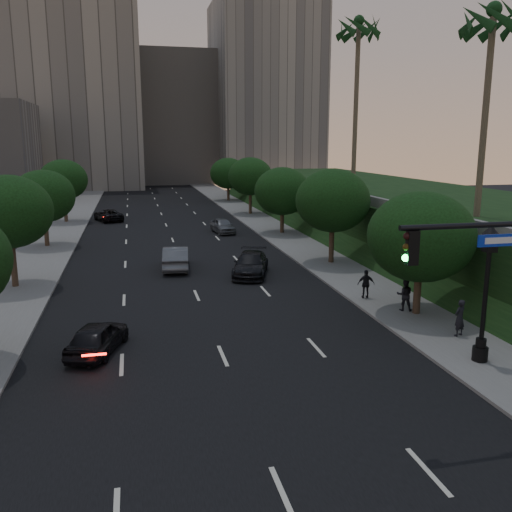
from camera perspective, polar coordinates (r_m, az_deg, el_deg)
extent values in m
plane|color=black|center=(17.99, -0.80, -16.46)|extent=(160.00, 160.00, 0.00)
cube|color=black|center=(46.39, -8.59, 1.23)|extent=(16.00, 140.00, 0.02)
cube|color=slate|center=(48.20, 3.65, 1.83)|extent=(4.50, 140.00, 0.15)
cube|color=slate|center=(46.78, -21.20, 0.72)|extent=(4.50, 140.00, 0.15)
cube|color=black|center=(50.72, 17.21, 4.02)|extent=(18.00, 90.00, 4.00)
cube|color=slate|center=(46.79, 8.27, 6.71)|extent=(0.35, 90.00, 0.70)
cube|color=gray|center=(108.26, -19.23, 15.30)|extent=(26.00, 20.00, 32.00)
cube|color=#9A958D|center=(117.92, -8.61, 14.03)|extent=(22.00, 18.00, 26.00)
cube|color=gray|center=(115.15, 0.92, 16.71)|extent=(20.00, 22.00, 36.00)
cylinder|color=#38281C|center=(28.05, 16.64, -3.27)|extent=(0.36, 0.36, 2.86)
ellipsoid|color=black|center=(27.50, 16.96, 1.97)|extent=(5.20, 5.20, 4.42)
cylinder|color=#38281C|center=(38.62, 7.96, 1.50)|extent=(0.36, 0.36, 3.21)
ellipsoid|color=black|center=(38.20, 8.08, 5.81)|extent=(5.20, 5.20, 4.42)
cylinder|color=#38281C|center=(50.84, 2.76, 3.92)|extent=(0.36, 0.36, 2.86)
ellipsoid|color=black|center=(50.54, 2.79, 6.84)|extent=(5.20, 5.20, 4.42)
cylinder|color=#38281C|center=(64.31, -0.60, 5.79)|extent=(0.36, 0.36, 3.21)
ellipsoid|color=black|center=(64.06, -0.61, 8.39)|extent=(5.20, 5.20, 4.42)
cylinder|color=#38281C|center=(78.98, -2.94, 6.81)|extent=(0.36, 0.36, 2.86)
ellipsoid|color=black|center=(78.78, -2.96, 8.69)|extent=(5.20, 5.20, 4.42)
cylinder|color=#38281C|center=(34.89, -24.18, -0.54)|extent=(0.36, 0.36, 3.26)
ellipsoid|color=black|center=(34.43, -24.60, 4.27)|extent=(5.00, 5.00, 4.25)
cylinder|color=#38281C|center=(47.53, -21.23, 2.63)|extent=(0.36, 0.36, 2.99)
ellipsoid|color=black|center=(47.20, -21.48, 5.88)|extent=(5.00, 5.00, 4.25)
cylinder|color=#38281C|center=(61.27, -19.43, 4.82)|extent=(0.36, 0.36, 3.26)
ellipsoid|color=black|center=(61.00, -19.62, 7.58)|extent=(5.00, 5.00, 4.25)
cylinder|color=#4C4233|center=(36.09, 22.96, 13.35)|extent=(0.40, 0.40, 12.00)
cylinder|color=#4C4233|center=(49.46, 10.45, 14.92)|extent=(0.40, 0.40, 14.50)
cylinder|color=black|center=(16.37, 23.31, 3.03)|extent=(5.40, 0.16, 0.16)
cube|color=black|center=(15.22, 16.12, 0.83)|extent=(0.32, 0.22, 0.95)
sphere|color=black|center=(15.08, 15.59, 2.03)|extent=(0.20, 0.20, 0.20)
sphere|color=#3F2B0A|center=(15.13, 15.53, 0.92)|extent=(0.20, 0.20, 0.20)
sphere|color=#19F24C|center=(15.19, 15.47, -0.19)|extent=(0.20, 0.20, 0.20)
cube|color=#0E2EBB|center=(16.67, 24.30, 1.53)|extent=(1.40, 0.05, 0.35)
cylinder|color=black|center=(23.27, 22.49, -9.65)|extent=(0.60, 0.60, 0.70)
cylinder|color=black|center=(23.10, 22.59, -8.49)|extent=(0.40, 0.40, 0.40)
cylinder|color=black|center=(22.52, 22.99, -3.83)|extent=(0.18, 0.18, 3.60)
cube|color=black|center=(22.09, 23.42, 1.30)|extent=(0.42, 0.42, 0.70)
cone|color=black|center=(22.01, 23.53, 2.58)|extent=(0.64, 0.64, 0.35)
sphere|color=black|center=(21.98, 23.57, 3.09)|extent=(0.14, 0.14, 0.14)
imported|color=black|center=(23.43, -16.35, -8.21)|extent=(2.74, 4.26, 1.35)
imported|color=#575B5F|center=(37.27, -8.43, -0.17)|extent=(2.15, 4.97, 1.59)
imported|color=black|center=(61.36, -15.29, 4.17)|extent=(3.65, 5.20, 1.32)
imported|color=black|center=(35.18, -0.55, -0.87)|extent=(3.51, 5.47, 1.47)
imported|color=slate|center=(51.54, -3.54, 3.21)|extent=(2.21, 4.33, 1.41)
imported|color=black|center=(25.53, 20.64, -6.11)|extent=(0.70, 0.59, 1.65)
imported|color=black|center=(28.42, 15.37, -3.95)|extent=(0.97, 0.87, 1.64)
imported|color=black|center=(30.17, 11.51, -2.90)|extent=(0.98, 0.57, 1.58)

